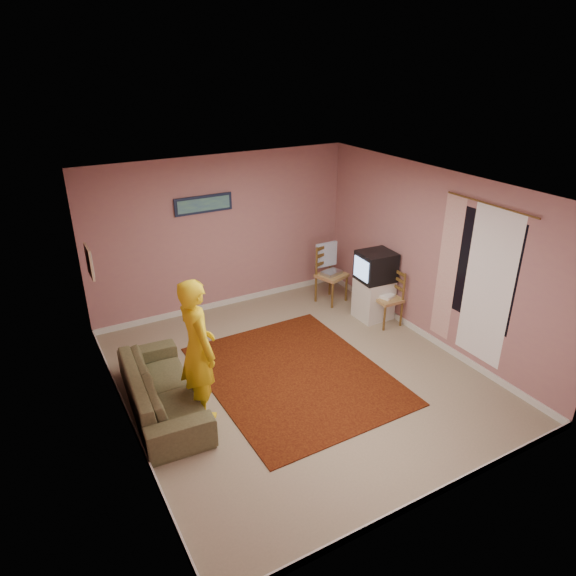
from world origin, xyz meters
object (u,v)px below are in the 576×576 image
chair_b (388,292)px  person (198,349)px  tv_cabinet (373,299)px  sofa (162,389)px  chair_a (332,269)px  crt_tv (376,266)px

chair_b → person: 3.48m
tv_cabinet → chair_b: 0.36m
sofa → chair_a: bearing=-62.5°
chair_a → chair_b: chair_a is taller
crt_tv → chair_a: bearing=111.0°
sofa → crt_tv: bearing=-75.9°
tv_cabinet → chair_a: size_ratio=1.19×
chair_b → crt_tv: bearing=-166.6°
chair_a → sofa: size_ratio=0.29×
chair_a → sofa: bearing=-174.2°
crt_tv → person: bearing=-160.2°
crt_tv → person: person is taller
chair_a → tv_cabinet: bearing=-90.4°
chair_a → chair_b: size_ratio=1.15×
tv_cabinet → person: size_ratio=0.38×
crt_tv → chair_b: 0.46m
tv_cabinet → crt_tv: 0.58m
person → chair_b: bearing=-82.5°
chair_b → sofa: chair_b is taller
crt_tv → person: size_ratio=0.33×
chair_a → person: bearing=-167.5°
crt_tv → chair_b: (0.06, -0.28, -0.36)m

